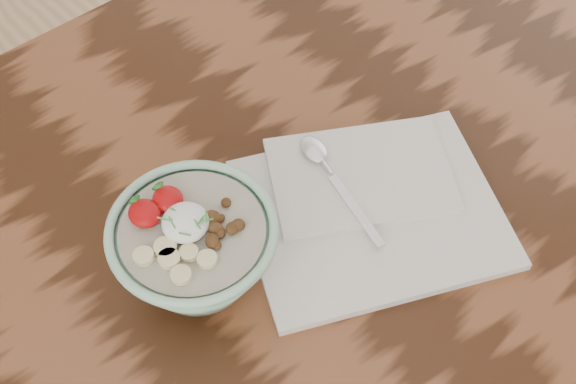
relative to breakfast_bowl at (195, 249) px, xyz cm
name	(u,v)px	position (x,y,z in cm)	size (l,w,h in cm)	color
table	(165,347)	(-6.12, -0.28, -15.24)	(160.00, 90.00, 75.00)	#331A0C
breakfast_bowl	(195,249)	(0.00, 0.00, 0.00)	(17.51, 17.51, 11.68)	#97CBAD
napkin	(369,205)	(20.52, -4.85, -5.20)	(35.41, 32.43, 1.77)	silver
spoon	(324,164)	(19.56, 2.19, -3.79)	(5.08, 17.42, 0.91)	silver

